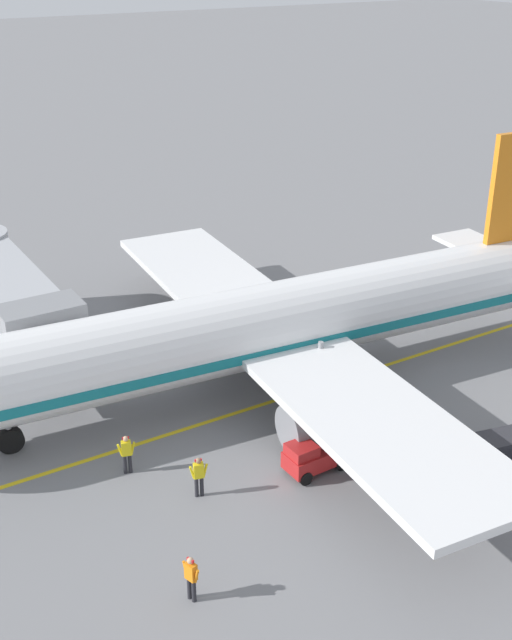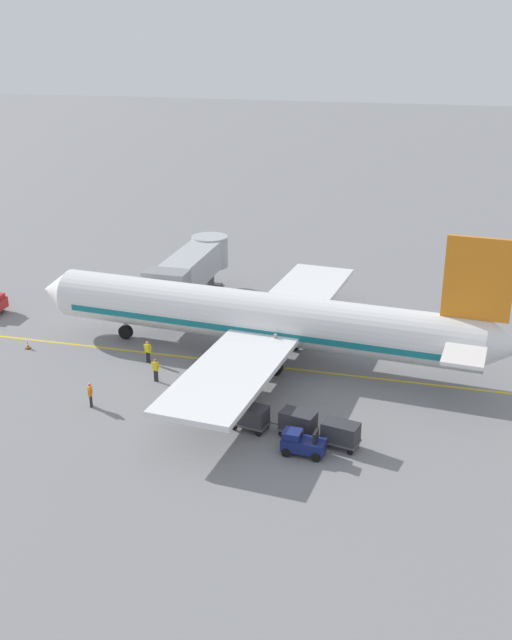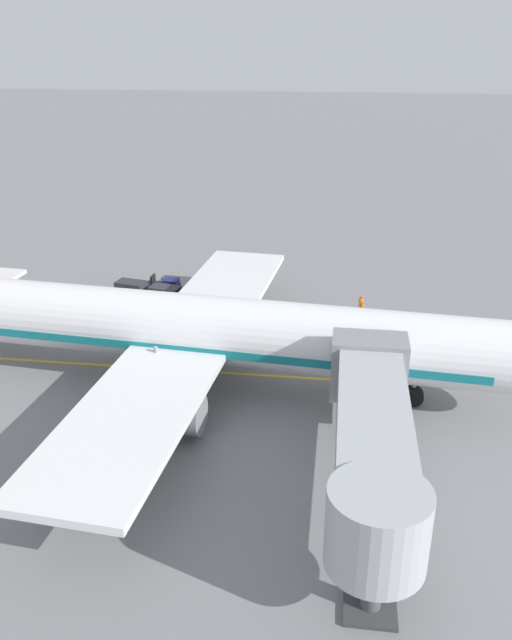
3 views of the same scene
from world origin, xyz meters
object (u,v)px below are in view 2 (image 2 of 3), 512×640
parked_airliner (263,319)px  safety_cone_nose_left (28,345)px  jet_bridge (191,268)px  ground_crew_wing_walker (148,351)px  baggage_cart_third_in_train (341,433)px  baggage_tug_lead (302,443)px  baggage_cart_second_in_train (298,421)px  ground_crew_marshaller (90,393)px  baggage_cart_front (250,415)px  baggage_tug_trailing (215,385)px  ground_crew_loader (156,369)px

parked_airliner → safety_cone_nose_left: bearing=99.1°
jet_bridge → ground_crew_wing_walker: (-12.27, -0.92, -2.50)m
baggage_cart_third_in_train → baggage_tug_lead: bearing=123.7°
baggage_cart_second_in_train → baggage_cart_third_in_train: bearing=-104.3°
baggage_tug_lead → ground_crew_wing_walker: 16.48m
baggage_tug_lead → baggage_cart_second_in_train: baggage_tug_lead is taller
jet_bridge → ground_crew_marshaller: (-19.61, 0.02, -2.50)m
baggage_cart_front → baggage_cart_third_in_train: size_ratio=1.00×
parked_airliner → baggage_tug_trailing: size_ratio=14.73×
ground_crew_wing_walker → ground_crew_loader: same height
ground_crew_loader → baggage_tug_trailing: bearing=-101.5°
ground_crew_loader → baggage_cart_third_in_train: bearing=-111.5°
baggage_cart_second_in_train → safety_cone_nose_left: (7.48, 22.70, -0.66)m
parked_airliner → baggage_tug_lead: bearing=-155.9°
baggage_cart_second_in_train → baggage_cart_third_in_train: size_ratio=1.00×
ground_crew_loader → jet_bridge: bearing=10.0°
baggage_cart_second_in_train → ground_crew_loader: size_ratio=1.76×
baggage_cart_third_in_train → ground_crew_wing_walker: size_ratio=1.76×
baggage_tug_trailing → baggage_cart_third_in_train: (-4.48, -9.17, 0.24)m
parked_airliner → baggage_tug_trailing: parked_airliner is taller
baggage_tug_trailing → ground_crew_marshaller: size_ratio=1.50×
jet_bridge → baggage_tug_trailing: bearing=-155.6°
baggage_tug_lead → ground_crew_marshaller: size_ratio=1.51×
baggage_cart_second_in_train → safety_cone_nose_left: 23.91m
baggage_tug_lead → baggage_cart_front: baggage_tug_lead is taller
baggage_tug_lead → ground_crew_marshaller: 14.57m
parked_airliner → baggage_tug_trailing: bearing=165.9°
parked_airliner → baggage_tug_trailing: (-6.54, 1.64, -2.47)m
jet_bridge → ground_crew_loader: 15.45m
baggage_cart_front → parked_airliner: bearing=10.3°
ground_crew_loader → safety_cone_nose_left: 11.97m
baggage_tug_lead → ground_crew_wing_walker: size_ratio=1.51×
baggage_tug_lead → safety_cone_nose_left: size_ratio=4.33×
baggage_cart_third_in_train → ground_crew_marshaller: 16.44m
baggage_cart_front → safety_cone_nose_left: (7.48, 19.74, -0.66)m
baggage_tug_lead → baggage_tug_trailing: (5.82, 7.16, 0.00)m
parked_airliner → ground_crew_loader: size_ratio=22.10×
baggage_cart_third_in_train → ground_crew_wing_walker: bearing=62.2°
baggage_cart_third_in_train → ground_crew_marshaller: (0.83, 16.42, 0.00)m
ground_crew_wing_walker → safety_cone_nose_left: 9.93m
baggage_cart_third_in_train → ground_crew_wing_walker: 17.49m
ground_crew_marshaller → safety_cone_nose_left: bearing=50.7°
baggage_tug_lead → ground_crew_marshaller: (2.17, 14.41, 0.24)m
ground_crew_wing_walker → ground_crew_loader: size_ratio=1.00×
baggage_cart_front → safety_cone_nose_left: bearing=69.2°
ground_crew_marshaller → safety_cone_nose_left: size_ratio=2.86×
baggage_cart_front → baggage_cart_third_in_train: (-0.68, -5.65, 0.00)m
baggage_cart_second_in_train → ground_crew_marshaller: ground_crew_marshaller is taller
baggage_cart_front → ground_crew_marshaller: size_ratio=1.76×
ground_crew_wing_walker → safety_cone_nose_left: size_ratio=2.86×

